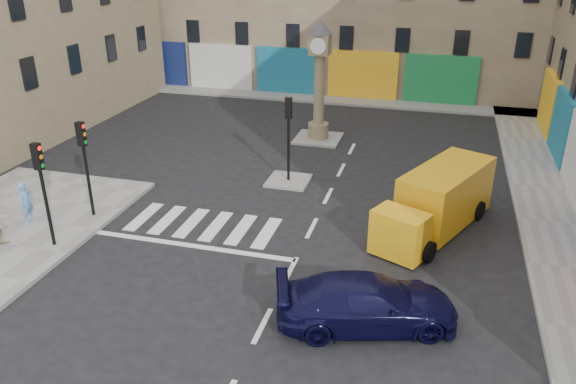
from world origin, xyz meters
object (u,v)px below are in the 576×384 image
at_px(pedestrian_blue, 26,202).
at_px(traffic_light_left_far, 84,154).
at_px(traffic_light_island, 288,126).
at_px(yellow_van, 438,201).
at_px(clock_pillar, 319,74).
at_px(navy_sedan, 367,302).
at_px(traffic_light_left_near, 42,179).

bearing_deg(pedestrian_blue, traffic_light_left_far, -60.58).
height_order(traffic_light_island, yellow_van, traffic_light_island).
bearing_deg(pedestrian_blue, traffic_light_island, -52.59).
height_order(traffic_light_left_far, pedestrian_blue, traffic_light_left_far).
relative_size(clock_pillar, pedestrian_blue, 3.85).
height_order(clock_pillar, pedestrian_blue, clock_pillar).
distance_m(traffic_light_left_far, navy_sedan, 11.82).
xyz_separation_m(traffic_light_left_far, yellow_van, (12.71, 2.65, -1.52)).
xyz_separation_m(traffic_light_left_far, navy_sedan, (11.05, -3.75, -1.90)).
height_order(traffic_light_left_far, yellow_van, traffic_light_left_far).
relative_size(traffic_light_island, yellow_van, 0.59).
height_order(traffic_light_left_near, traffic_light_island, traffic_light_left_near).
height_order(yellow_van, pedestrian_blue, yellow_van).
relative_size(traffic_light_left_far, traffic_light_island, 1.00).
distance_m(navy_sedan, yellow_van, 6.62).
bearing_deg(traffic_light_left_near, pedestrian_blue, 147.70).
bearing_deg(yellow_van, traffic_light_left_far, -143.49).
distance_m(traffic_light_left_far, yellow_van, 13.07).
xyz_separation_m(traffic_light_island, yellow_van, (6.41, -2.75, -1.49)).
distance_m(clock_pillar, yellow_van, 11.12).
height_order(navy_sedan, pedestrian_blue, pedestrian_blue).
bearing_deg(traffic_light_left_far, pedestrian_blue, -149.58).
height_order(traffic_light_left_far, clock_pillar, clock_pillar).
xyz_separation_m(traffic_light_left_far, clock_pillar, (6.30, 11.40, 0.93)).
bearing_deg(navy_sedan, traffic_light_island, 9.95).
xyz_separation_m(clock_pillar, yellow_van, (6.41, -8.75, -2.44)).
bearing_deg(clock_pillar, traffic_light_island, -90.00).
relative_size(clock_pillar, navy_sedan, 1.22).
height_order(traffic_light_left_near, clock_pillar, clock_pillar).
xyz_separation_m(traffic_light_left_near, yellow_van, (12.71, 5.05, -1.52)).
bearing_deg(pedestrian_blue, yellow_van, -76.46).
bearing_deg(pedestrian_blue, clock_pillar, -34.37).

